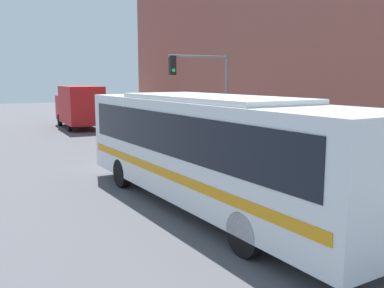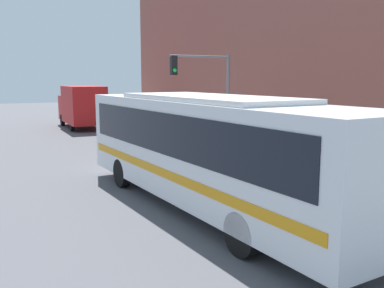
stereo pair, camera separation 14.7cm
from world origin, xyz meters
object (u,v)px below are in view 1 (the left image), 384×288
city_bus (208,144)px  delivery_truck (79,106)px  traffic_light_pole (206,83)px  parking_meter (226,132)px  fire_hydrant (268,153)px

city_bus → delivery_truck: city_bus is taller
delivery_truck → traffic_light_pole: bearing=-75.7°
city_bus → parking_meter: 9.90m
traffic_light_pole → city_bus: bearing=-118.1°
delivery_truck → fire_hydrant: (4.48, -17.30, -1.22)m
city_bus → fire_hydrant: size_ratio=17.99×
fire_hydrant → traffic_light_pole: size_ratio=0.14×
city_bus → traffic_light_pole: 9.63m
city_bus → fire_hydrant: (5.51, 4.56, -1.37)m
delivery_truck → parking_meter: (4.48, -13.68, -0.70)m
traffic_light_pole → parking_meter: (1.04, -0.19, -2.45)m
delivery_truck → parking_meter: delivery_truck is taller
city_bus → fire_hydrant: city_bus is taller
city_bus → parking_meter: size_ratio=9.55×
delivery_truck → city_bus: bearing=-92.7°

